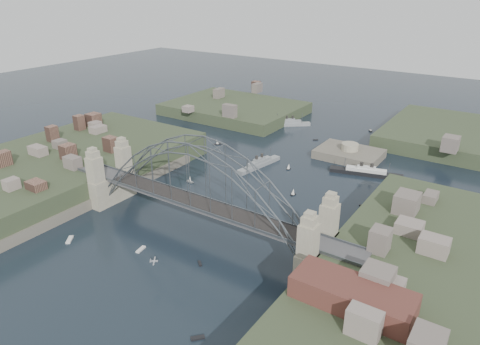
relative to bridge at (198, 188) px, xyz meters
name	(u,v)px	position (x,y,z in m)	size (l,w,h in m)	color
ground	(200,233)	(0.00, 0.00, -12.32)	(500.00, 500.00, 0.00)	black
bridge	(198,188)	(0.00, 0.00, 0.00)	(84.00, 13.80, 24.60)	#4A494C
shore_west	(58,174)	(-57.32, 0.00, -10.35)	(50.50, 90.00, 12.00)	#303C23
shore_east	(446,316)	(57.32, 0.00, -10.35)	(50.50, 90.00, 12.00)	#303C23
headland_nw	(235,113)	(-55.00, 95.00, -11.82)	(60.00, 45.00, 9.00)	#303C23
fort_island	(349,159)	(12.00, 70.00, -12.66)	(22.00, 16.00, 9.40)	#5B5548
wharf_shed	(352,295)	(44.00, -14.00, -2.32)	(20.00, 8.00, 4.00)	#592D26
naval_cruiser_near	(259,164)	(-10.35, 45.04, -11.42)	(5.82, 19.58, 5.83)	gray
naval_cruiser_far	(289,124)	(-23.80, 92.14, -11.37)	(15.74, 13.44, 6.15)	gray
ocean_liner	(366,172)	(22.22, 58.44, -11.44)	(23.20, 8.79, 5.68)	black
aeroplane	(153,261)	(4.33, -20.34, -7.36)	(2.04, 2.55, 0.44)	#AEB0B6
small_boat_a	(190,180)	(-21.59, 21.92, -11.49)	(2.64, 1.19, 2.38)	silver
small_boat_b	(293,192)	(9.50, 31.97, -11.33)	(1.35, 1.82, 2.38)	silver
small_boat_c	(141,250)	(-6.60, -13.82, -12.17)	(1.44, 2.96, 0.45)	silver
small_boat_d	(362,207)	(29.03, 36.09, -12.17)	(2.04, 1.50, 0.45)	silver
small_boat_e	(217,143)	(-35.53, 54.83, -11.61)	(2.97, 3.17, 2.38)	silver
small_boat_f	(289,167)	(-0.82, 48.42, -11.29)	(1.37, 1.58, 2.38)	silver
small_boat_g	(198,338)	(22.06, -28.07, -12.17)	(2.26, 2.40, 0.45)	silver
small_boat_h	(316,140)	(-6.02, 80.91, -12.17)	(2.00, 1.71, 0.45)	silver
small_boat_i	(319,228)	(24.34, 17.27, -11.41)	(1.03, 2.17, 2.38)	silver
small_boat_j	(70,240)	(-24.07, -20.45, -12.17)	(2.94, 3.28, 0.45)	silver
small_boat_k	(370,131)	(8.29, 104.37, -12.03)	(1.76, 1.59, 1.43)	silver
small_boat_l	(167,155)	(-43.84, 35.63, -12.17)	(0.80, 2.40, 0.45)	silver
small_boat_m	(200,264)	(8.39, -10.45, -12.17)	(1.86, 1.69, 0.45)	silver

